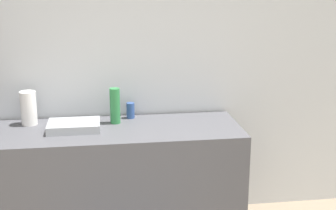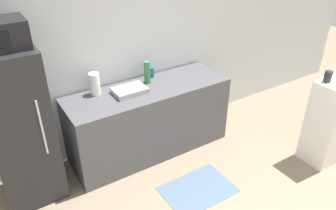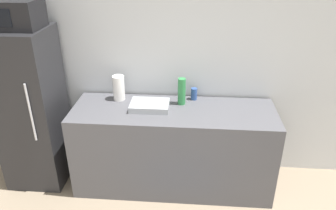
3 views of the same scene
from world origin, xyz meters
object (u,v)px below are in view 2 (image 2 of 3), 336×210
at_px(bottle_tall, 147,72).
at_px(jar, 328,77).
at_px(paper_towel_roll, 95,84).
at_px(refrigerator, 20,129).
at_px(bottle_short, 152,72).

height_order(bottle_tall, jar, jar).
distance_m(jar, paper_towel_roll, 2.57).
bearing_deg(refrigerator, bottle_tall, 5.15).
bearing_deg(paper_towel_roll, refrigerator, -167.55).
bearing_deg(bottle_tall, jar, -41.65).
bearing_deg(refrigerator, paper_towel_roll, 12.45).
height_order(refrigerator, jar, refrigerator).
bearing_deg(bottle_tall, refrigerator, -174.85).
relative_size(bottle_tall, paper_towel_roll, 1.06).
bearing_deg(bottle_short, bottle_tall, -137.14).
relative_size(refrigerator, paper_towel_roll, 6.43).
relative_size(refrigerator, bottle_short, 13.32).
distance_m(bottle_tall, bottle_short, 0.18).
relative_size(bottle_short, paper_towel_roll, 0.48).
height_order(refrigerator, paper_towel_roll, refrigerator).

